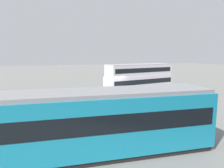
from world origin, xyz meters
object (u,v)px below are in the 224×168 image
object	(u,v)px
double_decker_bus	(139,77)
pedestrian_near_railing	(95,105)
info_sign	(61,98)
tram_yellow	(90,122)

from	to	relation	value
double_decker_bus	pedestrian_near_railing	world-z (taller)	double_decker_bus
pedestrian_near_railing	info_sign	distance (m)	2.86
pedestrian_near_railing	info_sign	world-z (taller)	info_sign
pedestrian_near_railing	tram_yellow	bearing A→B (deg)	72.83
double_decker_bus	pedestrian_near_railing	distance (m)	12.87
double_decker_bus	info_sign	world-z (taller)	double_decker_bus
double_decker_bus	pedestrian_near_railing	size ratio (longest dim) A/B	6.25
pedestrian_near_railing	info_sign	xyz separation A→B (m)	(2.73, -0.43, 0.74)
double_decker_bus	pedestrian_near_railing	bearing A→B (deg)	45.80
tram_yellow	pedestrian_near_railing	distance (m)	6.67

